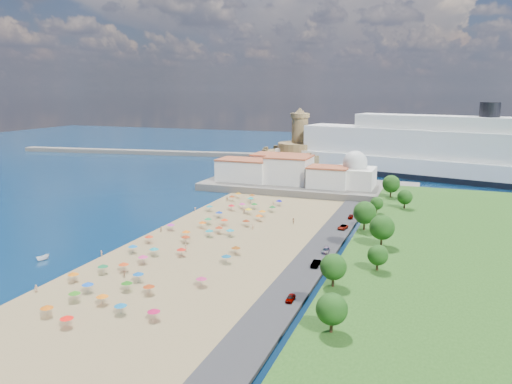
% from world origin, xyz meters
% --- Properties ---
extents(ground, '(700.00, 700.00, 0.00)m').
position_xyz_m(ground, '(0.00, 0.00, 0.00)').
color(ground, '#071938').
rests_on(ground, ground).
extents(terrace, '(90.00, 36.00, 3.00)m').
position_xyz_m(terrace, '(10.00, 73.00, 1.50)').
color(terrace, '#59544C').
rests_on(terrace, ground).
extents(jetty, '(18.00, 70.00, 2.40)m').
position_xyz_m(jetty, '(-12.00, 108.00, 1.20)').
color(jetty, '#59544C').
rests_on(jetty, ground).
extents(breakwater, '(199.03, 34.77, 2.60)m').
position_xyz_m(breakwater, '(-110.00, 153.00, 1.30)').
color(breakwater, '#59544C').
rests_on(breakwater, ground).
extents(waterfront_buildings, '(57.00, 29.00, 11.00)m').
position_xyz_m(waterfront_buildings, '(-3.05, 73.64, 7.88)').
color(waterfront_buildings, silver).
rests_on(waterfront_buildings, terrace).
extents(domed_building, '(16.00, 16.00, 15.00)m').
position_xyz_m(domed_building, '(30.00, 71.00, 8.97)').
color(domed_building, silver).
rests_on(domed_building, terrace).
extents(fortress, '(40.00, 40.00, 32.40)m').
position_xyz_m(fortress, '(-12.00, 138.00, 6.68)').
color(fortress, '#957E4A').
rests_on(fortress, ground).
extents(cruise_ship, '(169.45, 63.10, 36.79)m').
position_xyz_m(cruise_ship, '(60.30, 123.29, 10.90)').
color(cruise_ship, black).
rests_on(cruise_ship, ground).
extents(beach_parasols, '(31.02, 114.53, 2.20)m').
position_xyz_m(beach_parasols, '(-1.18, -9.57, 2.15)').
color(beach_parasols, gray).
rests_on(beach_parasols, beach).
extents(beachgoers, '(38.13, 95.14, 1.89)m').
position_xyz_m(beachgoers, '(-2.17, 3.09, 1.12)').
color(beachgoers, tan).
rests_on(beachgoers, beach).
extents(moored_boats, '(3.36, 20.29, 1.42)m').
position_xyz_m(moored_boats, '(-30.01, -46.57, 0.70)').
color(moored_boats, white).
rests_on(moored_boats, ground).
extents(parked_cars, '(2.92, 73.42, 1.43)m').
position_xyz_m(parked_cars, '(36.00, -2.70, 1.35)').
color(parked_cars, gray).
rests_on(parked_cars, promenade).
extents(hillside_trees, '(13.56, 108.93, 7.76)m').
position_xyz_m(hillside_trees, '(47.96, -5.28, 10.21)').
color(hillside_trees, '#382314').
rests_on(hillside_trees, hillside).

